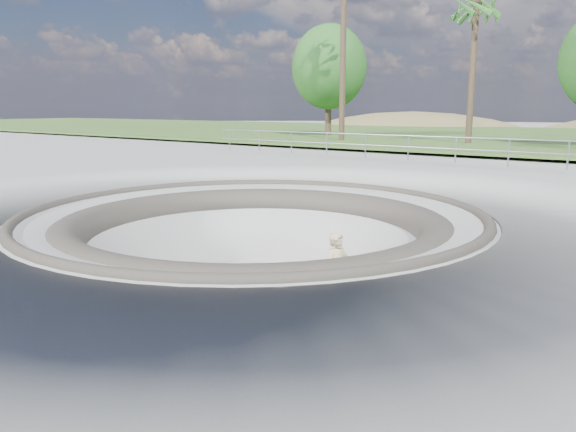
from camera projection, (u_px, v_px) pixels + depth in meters
name	position (u px, v px, depth m)	size (l,w,h in m)	color
ground	(254.00, 213.00, 12.54)	(180.00, 180.00, 0.00)	#AFAEA9
skate_bowl	(255.00, 291.00, 12.89)	(14.00, 14.00, 4.10)	#AFAEA9
grass_strip	(573.00, 138.00, 39.02)	(180.00, 36.00, 0.12)	#435C25
safety_railing	(456.00, 150.00, 21.77)	(25.00, 0.06, 1.03)	gray
skateboard	(337.00, 313.00, 11.51)	(0.86, 0.33, 0.09)	brown
skater	(337.00, 273.00, 11.34)	(0.61, 0.40, 1.67)	#D3BB88
palm_b	(476.00, 10.00, 30.88)	(2.60, 2.60, 8.69)	brown
bushy_tree_left	(329.00, 67.00, 40.58)	(5.57, 5.06, 8.04)	brown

